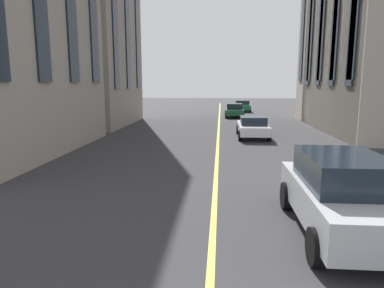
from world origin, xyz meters
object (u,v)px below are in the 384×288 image
car_silver_far (342,194)px  car_green_near (242,106)px  car_white_parked_b (253,127)px  car_green_trailing (234,110)px

car_silver_far → car_green_near: car_silver_far is taller
car_silver_far → car_white_parked_b: (14.59, 0.75, -0.27)m
car_green_near → car_green_trailing: 7.42m
car_green_near → car_white_parked_b: same height
car_green_trailing → car_white_parked_b: 13.34m
car_green_near → car_green_trailing: (-7.32, 1.21, -0.00)m
car_silver_far → car_green_trailing: bearing=3.0°
car_silver_far → car_green_trailing: (27.91, 1.44, -0.27)m
car_green_near → car_white_parked_b: 20.64m
car_green_near → car_white_parked_b: (-20.64, 0.52, 0.00)m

